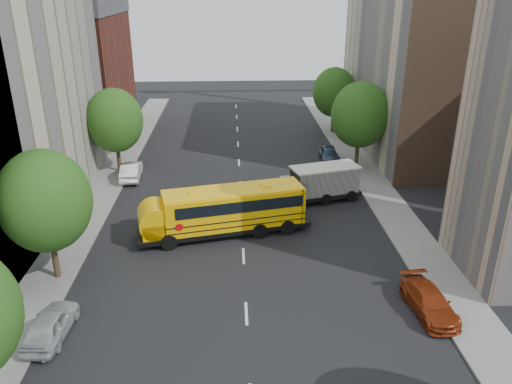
{
  "coord_description": "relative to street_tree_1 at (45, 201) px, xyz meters",
  "views": [
    {
      "loc": [
        -0.53,
        -29.75,
        16.08
      ],
      "look_at": [
        0.99,
        2.0,
        2.74
      ],
      "focal_mm": 35.0,
      "sensor_mm": 36.0,
      "label": 1
    }
  ],
  "objects": [
    {
      "name": "ground",
      "position": [
        11.0,
        4.0,
        -4.95
      ],
      "size": [
        120.0,
        120.0,
        0.0
      ],
      "primitive_type": "plane",
      "color": "black",
      "rests_on": "ground"
    },
    {
      "name": "sidewalk_left",
      "position": [
        -0.5,
        9.0,
        -4.89
      ],
      "size": [
        3.0,
        80.0,
        0.12
      ],
      "primitive_type": "cube",
      "color": "slate",
      "rests_on": "ground"
    },
    {
      "name": "sidewalk_right",
      "position": [
        22.5,
        9.0,
        -4.89
      ],
      "size": [
        3.0,
        80.0,
        0.12
      ],
      "primitive_type": "cube",
      "color": "slate",
      "rests_on": "ground"
    },
    {
      "name": "lane_markings",
      "position": [
        11.0,
        14.0,
        -4.95
      ],
      "size": [
        0.15,
        64.0,
        0.01
      ],
      "primitive_type": "cube",
      "color": "silver",
      "rests_on": "ground"
    },
    {
      "name": "building_left_redbrick",
      "position": [
        -7.0,
        32.0,
        1.55
      ],
      "size": [
        10.0,
        15.0,
        13.0
      ],
      "primitive_type": "cube",
      "color": "maroon",
      "rests_on": "ground"
    },
    {
      "name": "building_right_far",
      "position": [
        29.0,
        24.0,
        4.05
      ],
      "size": [
        10.0,
        22.0,
        18.0
      ],
      "primitive_type": "cube",
      "color": "beige",
      "rests_on": "ground"
    },
    {
      "name": "building_right_sidewall",
      "position": [
        29.0,
        13.0,
        4.05
      ],
      "size": [
        10.1,
        0.3,
        18.0
      ],
      "primitive_type": "cube",
      "color": "brown",
      "rests_on": "ground"
    },
    {
      "name": "street_tree_1",
      "position": [
        0.0,
        0.0,
        0.0
      ],
      "size": [
        5.12,
        5.12,
        7.9
      ],
      "color": "#38281C",
      "rests_on": "ground"
    },
    {
      "name": "street_tree_2",
      "position": [
        0.0,
        18.0,
        -0.12
      ],
      "size": [
        4.99,
        4.99,
        7.71
      ],
      "color": "#38281C",
      "rests_on": "ground"
    },
    {
      "name": "street_tree_4",
      "position": [
        22.0,
        18.0,
        0.12
      ],
      "size": [
        5.25,
        5.25,
        8.1
      ],
      "color": "#38281C",
      "rests_on": "ground"
    },
    {
      "name": "street_tree_5",
      "position": [
        22.0,
        30.0,
        -0.25
      ],
      "size": [
        4.86,
        4.86,
        7.51
      ],
      "color": "#38281C",
      "rests_on": "ground"
    },
    {
      "name": "school_bus",
      "position": [
        9.63,
        5.12,
        -3.08
      ],
      "size": [
        12.14,
        5.23,
        3.35
      ],
      "rotation": [
        0.0,
        0.0,
        0.22
      ],
      "color": "black",
      "rests_on": "ground"
    },
    {
      "name": "safari_truck",
      "position": [
        17.24,
        10.58,
        -3.45
      ],
      "size": [
        6.99,
        4.0,
        2.83
      ],
      "rotation": [
        0.0,
        0.0,
        0.27
      ],
      "color": "black",
      "rests_on": "ground"
    },
    {
      "name": "parked_car_0",
      "position": [
        1.4,
        -5.39,
        -4.24
      ],
      "size": [
        1.95,
        4.28,
        1.42
      ],
      "primitive_type": "imported",
      "rotation": [
        0.0,
        0.0,
        3.08
      ],
      "color": "#B9BAC0",
      "rests_on": "ground"
    },
    {
      "name": "parked_car_1",
      "position": [
        1.4,
        16.16,
        -4.21
      ],
      "size": [
        1.88,
        4.62,
        1.49
      ],
      "primitive_type": "imported",
      "rotation": [
        0.0,
        0.0,
        3.21
      ],
      "color": "silver",
      "rests_on": "ground"
    },
    {
      "name": "parked_car_3",
      "position": [
        20.6,
        -4.34,
        -4.3
      ],
      "size": [
        2.25,
        4.65,
        1.31
      ],
      "primitive_type": "imported",
      "rotation": [
        0.0,
        0.0,
        0.1
      ],
      "color": "maroon",
      "rests_on": "ground"
    },
    {
      "name": "parked_car_4",
      "position": [
        19.8,
        20.02,
        -4.24
      ],
      "size": [
        1.91,
        4.28,
        1.43
      ],
      "primitive_type": "imported",
      "rotation": [
        0.0,
        0.0,
        -0.05
      ],
      "color": "#333F59",
      "rests_on": "ground"
    }
  ]
}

